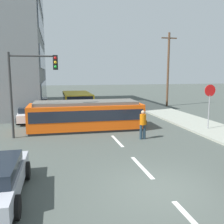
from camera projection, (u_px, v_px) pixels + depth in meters
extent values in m
plane|color=#454D48|center=(103.00, 126.00, 17.74)|extent=(120.00, 120.00, 0.00)
cube|color=#999E91|center=(223.00, 133.00, 15.42)|extent=(3.20, 36.00, 0.14)
cube|color=silver|center=(142.00, 167.00, 10.05)|extent=(0.16, 2.40, 0.01)
cube|color=silver|center=(117.00, 141.00, 13.90)|extent=(0.16, 2.40, 0.01)
cube|color=silver|center=(92.00, 114.00, 22.80)|extent=(0.16, 2.40, 0.01)
cube|color=silver|center=(84.00, 106.00, 28.57)|extent=(0.16, 2.40, 0.01)
cube|color=#2D3847|center=(44.00, 90.00, 26.76)|extent=(0.06, 13.80, 1.92)
cube|color=#2D3847|center=(43.00, 60.00, 26.26)|extent=(0.06, 13.80, 1.92)
cube|color=#2D3847|center=(42.00, 28.00, 25.76)|extent=(0.06, 13.80, 1.92)
cube|color=#ED510E|center=(86.00, 116.00, 16.59)|extent=(7.47, 2.66, 1.57)
cube|color=#2D2D2D|center=(86.00, 128.00, 16.72)|extent=(7.31, 2.53, 0.15)
cube|color=#5E5C56|center=(86.00, 103.00, 16.45)|extent=(6.72, 2.27, 0.20)
cube|color=#1E232D|center=(86.00, 113.00, 16.56)|extent=(7.17, 2.70, 0.69)
cube|color=gold|center=(77.00, 101.00, 24.24)|extent=(2.51, 5.95, 1.55)
cube|color=black|center=(80.00, 102.00, 21.39)|extent=(2.25, 0.12, 0.93)
cube|color=black|center=(77.00, 98.00, 24.19)|extent=(2.55, 5.06, 0.62)
cylinder|color=black|center=(79.00, 110.00, 22.51)|extent=(2.55, 0.90, 0.90)
cylinder|color=black|center=(75.00, 105.00, 26.16)|extent=(2.55, 0.90, 0.90)
cylinder|color=#203341|center=(141.00, 132.00, 14.21)|extent=(0.16, 0.16, 0.85)
cylinder|color=#203341|center=(144.00, 132.00, 14.26)|extent=(0.16, 0.16, 0.85)
cylinder|color=#CF6509|center=(143.00, 119.00, 14.12)|extent=(0.36, 0.36, 0.60)
sphere|color=tan|center=(143.00, 112.00, 14.06)|extent=(0.22, 0.22, 0.22)
cube|color=brown|center=(146.00, 123.00, 14.25)|extent=(0.16, 0.22, 0.24)
cylinder|color=black|center=(26.00, 171.00, 8.88)|extent=(0.23, 0.64, 0.64)
cylinder|color=black|center=(16.00, 207.00, 6.45)|extent=(0.23, 0.64, 0.64)
cube|color=silver|center=(32.00, 114.00, 19.64)|extent=(1.94, 4.48, 0.55)
cube|color=black|center=(31.00, 109.00, 19.43)|extent=(1.74, 2.48, 0.40)
cylinder|color=black|center=(21.00, 115.00, 20.72)|extent=(0.24, 0.65, 0.64)
cylinder|color=black|center=(44.00, 114.00, 21.17)|extent=(0.24, 0.65, 0.64)
cylinder|color=black|center=(18.00, 120.00, 18.17)|extent=(0.24, 0.65, 0.64)
cylinder|color=black|center=(44.00, 119.00, 18.63)|extent=(0.24, 0.65, 0.64)
cube|color=maroon|center=(39.00, 105.00, 25.61)|extent=(1.85, 4.07, 0.55)
cube|color=black|center=(39.00, 100.00, 25.40)|extent=(1.68, 2.25, 0.40)
cylinder|color=black|center=(31.00, 105.00, 26.59)|extent=(0.23, 0.64, 0.64)
cylinder|color=black|center=(48.00, 105.00, 27.02)|extent=(0.23, 0.64, 0.64)
cylinder|color=black|center=(29.00, 108.00, 24.27)|extent=(0.23, 0.64, 0.64)
cylinder|color=black|center=(48.00, 108.00, 24.70)|extent=(0.23, 0.64, 0.64)
cylinder|color=gray|center=(209.00, 112.00, 16.26)|extent=(0.07, 0.07, 2.20)
cylinder|color=red|center=(210.00, 90.00, 16.04)|extent=(0.76, 0.04, 0.76)
cylinder|color=#333333|center=(11.00, 96.00, 14.14)|extent=(0.14, 0.14, 4.91)
cylinder|color=#333333|center=(32.00, 56.00, 14.08)|extent=(2.53, 0.10, 0.10)
cube|color=black|center=(55.00, 62.00, 14.42)|extent=(0.28, 0.24, 0.84)
sphere|color=red|center=(55.00, 58.00, 14.25)|extent=(0.16, 0.16, 0.16)
sphere|color=gold|center=(55.00, 62.00, 14.29)|extent=(0.16, 0.16, 0.16)
sphere|color=green|center=(56.00, 67.00, 14.33)|extent=(0.16, 0.16, 0.16)
cylinder|color=brown|center=(168.00, 70.00, 27.93)|extent=(0.24, 0.24, 8.14)
cube|color=brown|center=(169.00, 38.00, 27.39)|extent=(1.80, 0.12, 0.12)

